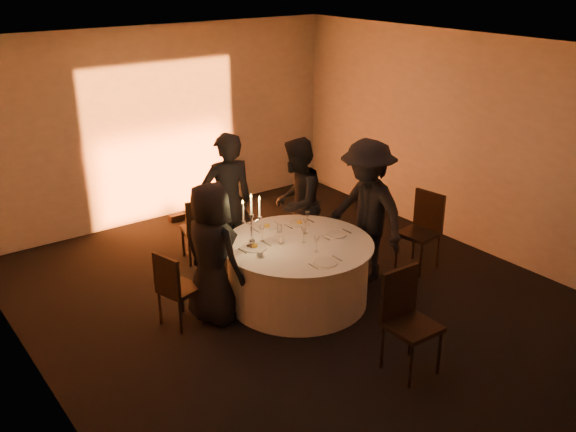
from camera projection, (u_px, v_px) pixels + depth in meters
floor at (298, 300)px, 7.87m from camera, size 7.00×7.00×0.00m
ceiling at (299, 50)px, 6.75m from camera, size 7.00×7.00×0.00m
wall_back at (162, 125)px, 9.92m from camera, size 7.00×0.00×7.00m
wall_left at (28, 251)px, 5.66m from camera, size 0.00×7.00×7.00m
wall_right at (469, 143)px, 8.96m from camera, size 0.00×7.00×7.00m
uplighter_fixture at (177, 217)px, 10.24m from camera, size 0.25×0.12×0.10m
banquet_table at (298, 272)px, 7.73m from camera, size 1.80×1.80×0.77m
chair_left at (175, 286)px, 7.15m from camera, size 0.49×0.49×0.91m
chair_back_left at (199, 226)px, 8.69m from camera, size 0.48×0.48×0.92m
chair_back_right at (298, 221)px, 8.96m from camera, size 0.53×0.53×0.87m
chair_right at (423, 226)px, 8.53m from camera, size 0.51×0.51×1.04m
chair_front at (407, 315)px, 6.38m from camera, size 0.48×0.48×1.07m
guest_left at (212, 253)px, 7.17m from camera, size 0.70×0.91×1.66m
guest_back_left at (228, 203)px, 8.32m from camera, size 0.76×0.56×1.89m
guest_back_right at (297, 203)px, 8.53m from camera, size 1.08×1.04×1.75m
guest_right at (367, 211)px, 8.08m from camera, size 0.73×1.23×1.87m
plate_left at (255, 247)px, 7.45m from camera, size 0.36×0.30×0.08m
plate_back_left at (267, 226)px, 8.00m from camera, size 0.36×0.25×0.08m
plate_back_right at (299, 223)px, 8.11m from camera, size 0.35×0.27×0.08m
plate_right at (336, 234)px, 7.80m from camera, size 0.36×0.24×0.01m
plate_front at (325, 262)px, 7.09m from camera, size 0.35×0.27×0.01m
coffee_cup at (260, 254)px, 7.23m from camera, size 0.11×0.11×0.07m
candelabra at (252, 229)px, 7.39m from camera, size 0.28×0.13×0.67m
wine_glass_a at (304, 232)px, 7.54m from camera, size 0.07×0.07×0.19m
wine_glass_b at (308, 216)px, 8.02m from camera, size 0.07×0.07×0.19m
wine_glass_c at (317, 241)px, 7.30m from camera, size 0.07×0.07×0.19m
wine_glass_d at (306, 223)px, 7.79m from camera, size 0.07×0.07×0.19m
wine_glass_e at (262, 231)px, 7.58m from camera, size 0.07×0.07×0.19m
tumbler_a at (281, 240)px, 7.55m from camera, size 0.07×0.07×0.09m
tumbler_b at (279, 229)px, 7.87m from camera, size 0.07×0.07×0.09m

